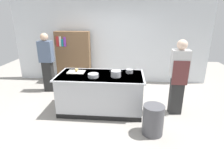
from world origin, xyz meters
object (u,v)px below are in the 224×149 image
object	(u,v)px
sauce_pan	(129,71)
onion	(76,70)
stock_pot	(116,74)
bookshelf	(74,58)
mixing_bowl	(93,75)
person_guest	(47,61)
trash_bin	(153,120)
person_chef	(178,76)

from	to	relation	value
sauce_pan	onion	bearing A→B (deg)	-177.07
stock_pot	bookshelf	distance (m)	2.43
mixing_bowl	person_guest	world-z (taller)	person_guest
bookshelf	trash_bin	bearing A→B (deg)	-48.82
stock_pot	trash_bin	xyz separation A→B (m)	(0.77, -0.72, -0.67)
stock_pot	mixing_bowl	bearing A→B (deg)	-171.09
mixing_bowl	trash_bin	size ratio (longest dim) A/B	0.39
stock_pot	onion	bearing A→B (deg)	166.58
trash_bin	person_chef	distance (m)	1.21
sauce_pan	mixing_bowl	distance (m)	0.87
trash_bin	person_guest	bearing A→B (deg)	146.99
onion	sauce_pan	size ratio (longest dim) A/B	0.36
person_chef	person_guest	world-z (taller)	same
person_chef	person_guest	size ratio (longest dim) A/B	1.00
bookshelf	onion	bearing A→B (deg)	-71.24
onion	sauce_pan	world-z (taller)	onion
trash_bin	sauce_pan	bearing A→B (deg)	114.80
person_chef	bookshelf	bearing A→B (deg)	40.91
person_guest	bookshelf	xyz separation A→B (m)	(0.56, 0.76, -0.06)
stock_pot	sauce_pan	size ratio (longest dim) A/B	1.25
sauce_pan	person_chef	world-z (taller)	person_chef
sauce_pan	trash_bin	xyz separation A→B (m)	(0.47, -1.01, -0.65)
onion	mixing_bowl	world-z (taller)	onion
trash_bin	stock_pot	bearing A→B (deg)	136.77
trash_bin	person_guest	size ratio (longest dim) A/B	0.35
sauce_pan	person_guest	distance (m)	2.52
trash_bin	person_guest	world-z (taller)	person_guest
mixing_bowl	person_guest	size ratio (longest dim) A/B	0.14
stock_pot	person_guest	size ratio (longest dim) A/B	0.17
mixing_bowl	sauce_pan	bearing A→B (deg)	24.98
person_chef	person_guest	xyz separation A→B (m)	(-3.47, 1.00, -0.00)
person_chef	sauce_pan	bearing A→B (deg)	63.46
mixing_bowl	trash_bin	xyz separation A→B (m)	(1.26, -0.64, -0.64)
onion	stock_pot	bearing A→B (deg)	-13.42
sauce_pan	bookshelf	distance (m)	2.42
stock_pot	mixing_bowl	distance (m)	0.50
onion	sauce_pan	bearing A→B (deg)	2.93
stock_pot	person_guest	distance (m)	2.37
mixing_bowl	trash_bin	bearing A→B (deg)	-27.08
mixing_bowl	person_guest	xyz separation A→B (m)	(-1.59, 1.21, -0.03)
stock_pot	person_chef	bearing A→B (deg)	5.10
stock_pot	bookshelf	bearing A→B (deg)	128.75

